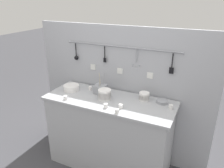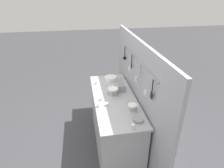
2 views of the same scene
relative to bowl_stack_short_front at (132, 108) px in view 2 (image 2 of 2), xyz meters
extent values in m
plane|color=#424247|center=(-0.37, -0.16, -0.99)|extent=(20.00, 20.00, 0.00)
cube|color=#ADAFB5|center=(-0.37, -0.16, -0.06)|extent=(1.54, 0.60, 0.03)
cube|color=#ADAFB5|center=(-0.37, -0.16, -0.53)|extent=(1.48, 0.57, 0.91)
cube|color=#A8AAB2|center=(-0.37, 0.17, -0.11)|extent=(2.34, 0.04, 1.75)
cylinder|color=#93969E|center=(-0.37, 0.14, 0.52)|extent=(1.46, 0.01, 0.01)
sphere|color=#93969E|center=(-1.10, 0.14, 0.52)|extent=(0.02, 0.02, 0.02)
sphere|color=#93969E|center=(0.36, 0.14, 0.52)|extent=(0.02, 0.02, 0.02)
cylinder|color=black|center=(-1.00, 0.13, 0.42)|extent=(0.01, 0.01, 0.17)
sphere|color=black|center=(-1.00, 0.13, 0.31)|extent=(0.06, 0.06, 0.06)
cylinder|color=#93969E|center=(-1.00, 0.14, 0.51)|extent=(0.00, 0.01, 0.02)
cylinder|color=black|center=(-0.57, 0.13, 0.43)|extent=(0.01, 0.01, 0.15)
cube|color=black|center=(-0.57, 0.13, 0.33)|extent=(0.04, 0.01, 0.06)
cylinder|color=#93969E|center=(-0.57, 0.14, 0.51)|extent=(0.01, 0.01, 0.02)
cylinder|color=#93969E|center=(-0.16, 0.13, 0.43)|extent=(0.01, 0.01, 0.15)
torus|color=#93969E|center=(-0.16, 0.13, 0.31)|extent=(0.10, 0.10, 0.01)
cylinder|color=#93969E|center=(-0.16, 0.14, 0.51)|extent=(0.01, 0.01, 0.02)
cylinder|color=black|center=(0.25, 0.13, 0.42)|extent=(0.01, 0.01, 0.16)
cube|color=black|center=(0.25, 0.13, 0.31)|extent=(0.05, 0.01, 0.07)
cylinder|color=#93969E|center=(0.25, 0.14, 0.51)|extent=(0.00, 0.01, 0.02)
cube|color=white|center=(-0.76, 0.15, 0.21)|extent=(0.07, 0.01, 0.07)
cube|color=white|center=(-0.37, 0.15, 0.21)|extent=(0.07, 0.01, 0.07)
cube|color=white|center=(0.01, 0.15, 0.21)|extent=(0.07, 0.01, 0.07)
cylinder|color=white|center=(0.00, 0.00, -0.02)|extent=(0.12, 0.12, 0.04)
cylinder|color=white|center=(0.00, 0.00, 0.00)|extent=(0.12, 0.12, 0.04)
cylinder|color=white|center=(0.00, 0.00, 0.02)|extent=(0.12, 0.12, 0.04)
cylinder|color=white|center=(-0.42, -0.17, -0.02)|extent=(0.15, 0.15, 0.05)
cylinder|color=white|center=(-0.42, -0.17, 0.00)|extent=(0.15, 0.15, 0.05)
cylinder|color=white|center=(-0.42, -0.17, 0.03)|extent=(0.15, 0.15, 0.05)
cylinder|color=white|center=(-0.42, -0.17, 0.05)|extent=(0.15, 0.15, 0.05)
cylinder|color=white|center=(-0.93, -0.13, -0.04)|extent=(0.20, 0.20, 0.01)
cylinder|color=white|center=(-0.93, -0.13, -0.03)|extent=(0.20, 0.20, 0.01)
cylinder|color=white|center=(-0.93, -0.13, -0.02)|extent=(0.20, 0.20, 0.01)
cylinder|color=white|center=(-0.93, -0.13, -0.01)|extent=(0.20, 0.20, 0.01)
cylinder|color=white|center=(-0.93, -0.13, 0.00)|extent=(0.20, 0.20, 0.01)
cylinder|color=white|center=(-0.93, -0.13, 0.01)|extent=(0.20, 0.20, 0.01)
cylinder|color=white|center=(-0.93, -0.13, 0.02)|extent=(0.20, 0.20, 0.01)
cylinder|color=#93969E|center=(0.21, 0.01, -0.03)|extent=(0.13, 0.13, 0.04)
cube|color=#93969E|center=(-0.55, -0.04, 0.00)|extent=(0.14, 0.14, 0.10)
cylinder|color=#93969E|center=(-0.52, -0.02, 0.11)|extent=(0.03, 0.02, 0.21)
cylinder|color=#C6B793|center=(-0.56, -0.03, 0.11)|extent=(0.02, 0.02, 0.21)
cylinder|color=#93969E|center=(-0.54, -0.05, 0.09)|extent=(0.03, 0.03, 0.18)
cylinder|color=#C6B793|center=(-0.54, -0.08, 0.09)|extent=(0.02, 0.02, 0.16)
cylinder|color=#93969E|center=(-0.55, -0.07, 0.09)|extent=(0.03, 0.02, 0.18)
cylinder|color=white|center=(-0.71, -0.02, -0.02)|extent=(0.04, 0.04, 0.05)
cylinder|color=white|center=(-0.16, -0.42, -0.02)|extent=(0.04, 0.04, 0.05)
cylinder|color=white|center=(-0.32, -0.36, -0.02)|extent=(0.04, 0.04, 0.05)
cylinder|color=white|center=(-0.83, -0.38, -0.02)|extent=(0.04, 0.04, 0.05)
cylinder|color=white|center=(-0.17, -0.30, -0.02)|extent=(0.04, 0.04, 0.05)
cylinder|color=white|center=(0.32, -0.08, -0.02)|extent=(0.04, 0.04, 0.05)
camera|label=1|loc=(0.64, -2.22, 1.08)|focal=35.00mm
camera|label=2|loc=(1.90, -0.60, 1.35)|focal=30.00mm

